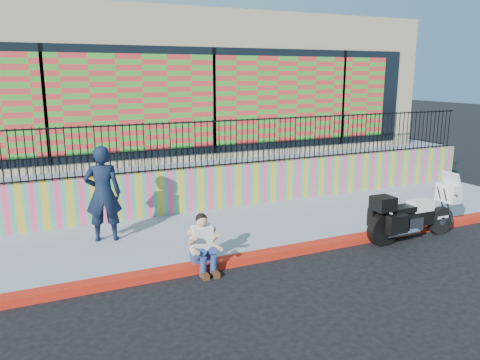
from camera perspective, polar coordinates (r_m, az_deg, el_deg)
ground at (r=9.64m, az=6.15°, el=-8.98°), size 90.00×90.00×0.00m
red_curb at (r=9.62m, az=6.16°, el=-8.56°), size 16.00×0.30×0.15m
sidewalk at (r=10.98m, az=1.76°, el=-5.74°), size 16.00×3.00×0.15m
mural_wall at (r=12.20m, az=-1.54°, el=-0.78°), size 16.00×0.20×1.10m
metal_fence at (r=11.99m, az=-1.58°, el=4.57°), size 15.80×0.04×1.20m
elevated_platform at (r=16.94m, az=-8.31°, el=2.68°), size 16.00×10.00×1.25m
storefront_building at (r=16.47m, az=-8.39°, el=11.58°), size 14.00×8.06×4.00m
police_motorcycle at (r=10.87m, az=20.24°, el=-3.85°), size 2.29×0.76×1.43m
police_officer at (r=10.05m, az=-16.36°, el=-1.61°), size 0.82×0.62×2.01m
seated_man at (r=8.64m, az=-4.36°, el=-8.38°), size 0.54×0.71×1.06m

